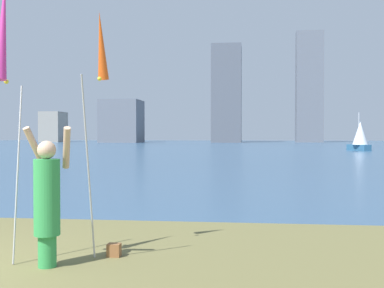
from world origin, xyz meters
TOP-DOWN VIEW (x-y plane):
  - ground at (0.00, 50.95)m, footprint 120.00×138.00m
  - person at (1.88, 0.69)m, footprint 0.67×0.50m
  - kite_flag_left at (1.39, 0.52)m, footprint 0.16×0.68m
  - kite_flag_right at (2.38, 1.44)m, footprint 0.16×1.04m
  - bag at (2.61, 1.29)m, footprint 0.18×0.15m
  - sailboat_1 at (16.14, 45.71)m, footprint 2.07×3.17m
  - skyline_tower_0 at (-36.66, 93.10)m, footprint 4.36×5.68m
  - skyline_tower_1 at (-20.59, 89.13)m, footprint 7.76×7.77m
  - skyline_tower_2 at (0.51, 92.26)m, footprint 5.95×7.60m
  - skyline_tower_3 at (17.25, 94.42)m, footprint 5.37×3.15m

SIDE VIEW (x-z plane):
  - ground at x=0.00m, z-range -0.12..0.00m
  - bag at x=2.61m, z-range 0.00..0.18m
  - person at x=1.88m, z-range -0.02..1.83m
  - sailboat_1 at x=16.14m, z-range -0.50..3.46m
  - kite_flag_right at x=2.38m, z-range 1.17..4.65m
  - kite_flag_left at x=1.39m, z-range 1.13..4.93m
  - skyline_tower_0 at x=-36.66m, z-range 0.00..6.43m
  - skyline_tower_1 at x=-20.59m, z-range 0.00..8.54m
  - skyline_tower_2 at x=0.51m, z-range 0.00..19.55m
  - skyline_tower_3 at x=17.25m, z-range 0.00..22.56m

